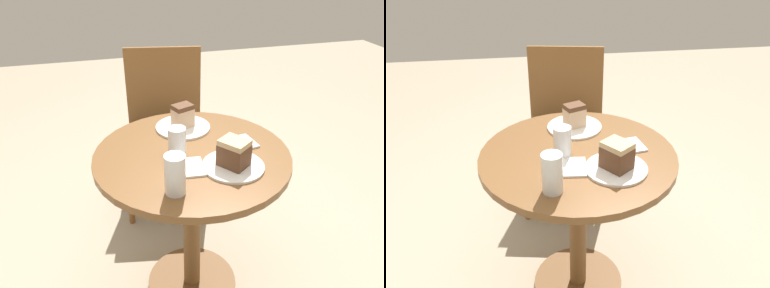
# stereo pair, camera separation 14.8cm
# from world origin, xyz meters

# --- Properties ---
(ground_plane) EXTENTS (8.00, 8.00, 0.00)m
(ground_plane) POSITION_xyz_m (0.00, 0.00, 0.00)
(ground_plane) COLOR tan
(table) EXTENTS (0.79, 0.79, 0.76)m
(table) POSITION_xyz_m (0.00, 0.00, 0.56)
(table) COLOR brown
(table) RESTS_ON ground_plane
(chair) EXTENTS (0.55, 0.52, 0.95)m
(chair) POSITION_xyz_m (0.04, 0.76, 0.49)
(chair) COLOR brown
(chair) RESTS_ON ground_plane
(plate_near) EXTENTS (0.24, 0.24, 0.01)m
(plate_near) POSITION_xyz_m (0.02, 0.22, 0.76)
(plate_near) COLOR white
(plate_near) RESTS_ON table
(plate_far) EXTENTS (0.23, 0.23, 0.01)m
(plate_far) POSITION_xyz_m (0.12, -0.14, 0.76)
(plate_far) COLOR white
(plate_far) RESTS_ON table
(cake_slice_near) EXTENTS (0.10, 0.09, 0.10)m
(cake_slice_near) POSITION_xyz_m (0.02, 0.22, 0.82)
(cake_slice_near) COLOR beige
(cake_slice_near) RESTS_ON plate_near
(cake_slice_far) EXTENTS (0.13, 0.13, 0.10)m
(cake_slice_far) POSITION_xyz_m (0.12, -0.14, 0.82)
(cake_slice_far) COLOR brown
(cake_slice_far) RESTS_ON plate_far
(glass_lemonade) EXTENTS (0.07, 0.07, 0.12)m
(glass_lemonade) POSITION_xyz_m (-0.06, -0.01, 0.81)
(glass_lemonade) COLOR beige
(glass_lemonade) RESTS_ON table
(glass_water) EXTENTS (0.07, 0.07, 0.14)m
(glass_water) POSITION_xyz_m (-0.12, -0.24, 0.82)
(glass_water) COLOR silver
(glass_water) RESTS_ON table
(napkin_stack) EXTENTS (0.14, 0.14, 0.01)m
(napkin_stack) POSITION_xyz_m (-0.05, -0.11, 0.76)
(napkin_stack) COLOR white
(napkin_stack) RESTS_ON table
(napkin_side) EXTENTS (0.13, 0.13, 0.01)m
(napkin_side) POSITION_xyz_m (0.21, 0.02, 0.76)
(napkin_side) COLOR white
(napkin_side) RESTS_ON table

